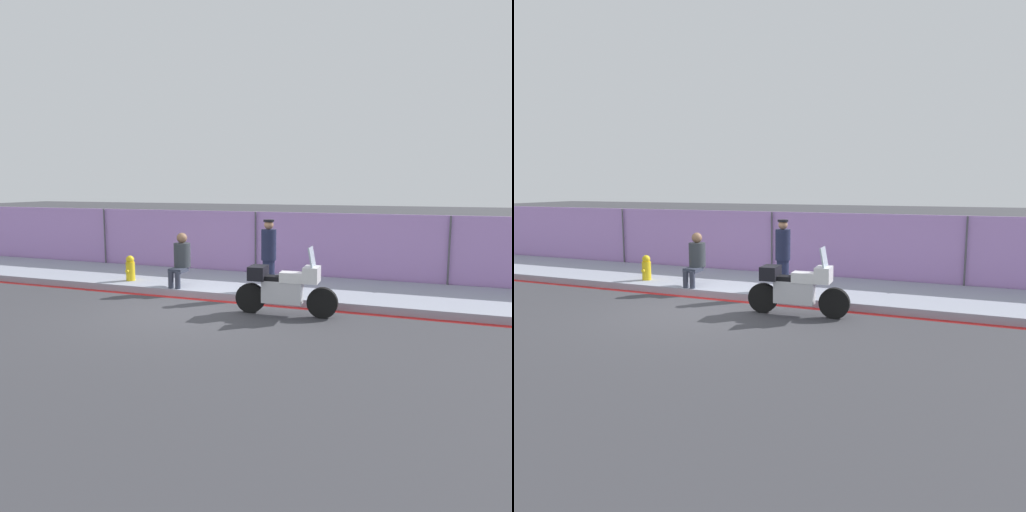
{
  "view_description": "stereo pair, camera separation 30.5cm",
  "coord_description": "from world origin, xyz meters",
  "views": [
    {
      "loc": [
        5.17,
        -9.64,
        2.8
      ],
      "look_at": [
        0.95,
        1.75,
        1.07
      ],
      "focal_mm": 35.0,
      "sensor_mm": 36.0,
      "label": 1
    },
    {
      "loc": [
        5.45,
        -9.53,
        2.8
      ],
      "look_at": [
        0.95,
        1.75,
        1.07
      ],
      "focal_mm": 35.0,
      "sensor_mm": 36.0,
      "label": 2
    }
  ],
  "objects": [
    {
      "name": "storefront_fence",
      "position": [
        0.0,
        4.39,
        1.0
      ],
      "size": [
        38.32,
        0.17,
        2.01
      ],
      "color": "#AD7FC6",
      "rests_on": "ground_plane"
    },
    {
      "name": "ground_plane",
      "position": [
        0.0,
        0.0,
        0.0
      ],
      "size": [
        120.0,
        120.0,
        0.0
      ],
      "primitive_type": "plane",
      "color": "#38383D"
    },
    {
      "name": "motorcycle",
      "position": [
        2.09,
        0.45,
        0.61
      ],
      "size": [
        2.26,
        0.58,
        1.51
      ],
      "rotation": [
        0.0,
        0.0,
        0.06
      ],
      "color": "black",
      "rests_on": "ground_plane"
    },
    {
      "name": "fire_hydrant",
      "position": [
        -2.8,
        1.88,
        0.52
      ],
      "size": [
        0.25,
        0.31,
        0.7
      ],
      "color": "gold",
      "rests_on": "sidewalk"
    },
    {
      "name": "officer_standing",
      "position": [
        1.2,
        1.99,
        1.09
      ],
      "size": [
        0.37,
        0.37,
        1.77
      ],
      "color": "#191E38",
      "rests_on": "sidewalk"
    },
    {
      "name": "person_seated_on_curb",
      "position": [
        -1.12,
        1.72,
        0.94
      ],
      "size": [
        0.44,
        0.73,
        1.39
      ],
      "color": "#2D3342",
      "rests_on": "sidewalk"
    },
    {
      "name": "sidewalk",
      "position": [
        0.0,
        2.76,
        0.09
      ],
      "size": [
        40.34,
        3.07,
        0.18
      ],
      "color": "#8E93A3",
      "rests_on": "ground_plane"
    },
    {
      "name": "curb_paint_stripe",
      "position": [
        0.0,
        1.14,
        0.0
      ],
      "size": [
        40.34,
        0.18,
        0.01
      ],
      "color": "red",
      "rests_on": "ground_plane"
    }
  ]
}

